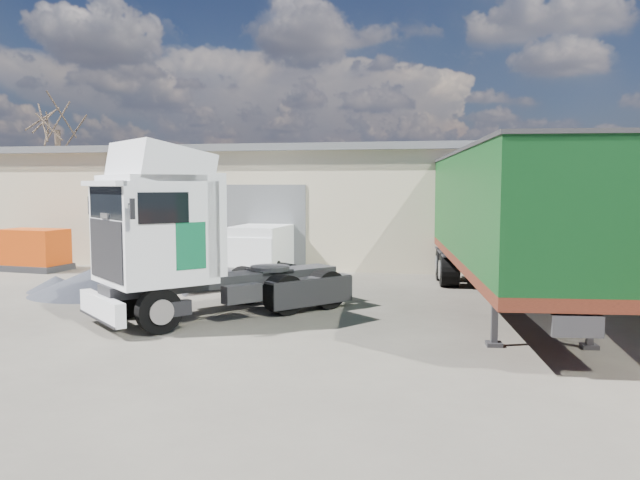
% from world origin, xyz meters
% --- Properties ---
extents(ground, '(120.00, 120.00, 0.00)m').
position_xyz_m(ground, '(0.00, 0.00, 0.00)').
color(ground, '#2A2722').
rests_on(ground, ground).
extents(warehouse, '(30.60, 12.60, 5.42)m').
position_xyz_m(warehouse, '(-6.00, 16.00, 2.66)').
color(warehouse, '#B4AB8A').
rests_on(warehouse, ground).
extents(brick_boundary_wall, '(0.35, 26.00, 2.50)m').
position_xyz_m(brick_boundary_wall, '(11.50, 6.00, 1.25)').
color(brick_boundary_wall, brown).
rests_on(brick_boundary_wall, ground).
extents(bare_tree, '(4.00, 4.00, 9.60)m').
position_xyz_m(bare_tree, '(-18.00, 20.00, 7.92)').
color(bare_tree, '#382B21').
rests_on(bare_tree, ground).
extents(tractor_unit, '(6.52, 6.84, 4.68)m').
position_xyz_m(tractor_unit, '(-1.09, 0.23, 1.97)').
color(tractor_unit, black).
rests_on(tractor_unit, ground).
extents(box_trailer, '(4.22, 13.94, 4.56)m').
position_xyz_m(box_trailer, '(7.33, 3.43, 2.78)').
color(box_trailer, '#2D2D30').
rests_on(box_trailer, ground).
extents(panel_van, '(2.20, 4.90, 1.97)m').
position_xyz_m(panel_van, '(-1.51, 9.33, 1.02)').
color(panel_van, black).
rests_on(panel_van, ground).
extents(orange_skip, '(2.96, 2.04, 1.74)m').
position_xyz_m(orange_skip, '(-11.30, 8.04, 0.76)').
color(orange_skip, '#2D2D30').
rests_on(orange_skip, ground).
extents(gravel_heap, '(5.18, 4.62, 0.85)m').
position_xyz_m(gravel_heap, '(-5.73, 3.13, 0.40)').
color(gravel_heap, black).
rests_on(gravel_heap, ground).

